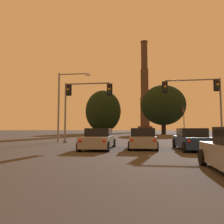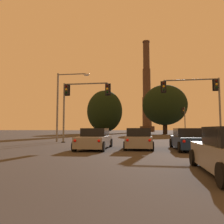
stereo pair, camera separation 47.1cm
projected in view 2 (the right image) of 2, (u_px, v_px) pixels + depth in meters
name	position (u px, v px, depth m)	size (l,w,h in m)	color
sedan_right_lane_front	(189.00, 140.00, 14.49)	(2.05, 4.73, 1.43)	navy
sedan_left_lane_front	(95.00, 139.00, 15.15)	(2.11, 4.75, 1.43)	gray
hatchback_center_lane_front	(139.00, 139.00, 15.25)	(1.92, 4.11, 1.44)	gray
traffic_light_overhead_right	(200.00, 93.00, 21.92)	(5.88, 0.50, 6.48)	slate
traffic_light_far_right	(184.00, 117.00, 44.89)	(0.78, 0.50, 5.90)	slate
traffic_light_overhead_left	(79.00, 97.00, 22.37)	(5.08, 0.50, 6.13)	slate
street_lamp	(63.00, 98.00, 23.90)	(3.68, 0.36, 7.55)	slate
smokestack	(147.00, 96.00, 113.32)	(7.48, 7.48, 47.89)	#3C2B22
treeline_far_left	(105.00, 111.00, 70.72)	(11.44, 10.30, 13.95)	black
treeline_left_mid	(165.00, 105.00, 60.08)	(12.20, 10.98, 13.59)	black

